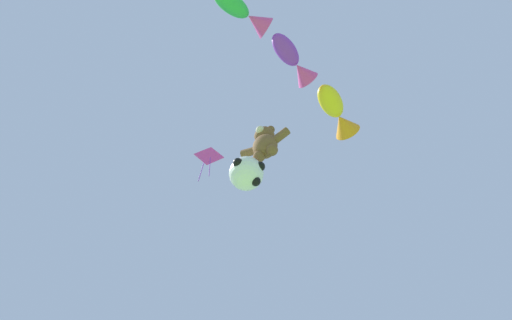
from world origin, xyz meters
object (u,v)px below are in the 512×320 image
diamond_kite (209,157)px  soccer_ball_kite (247,173)px  teddy_bear_kite (265,143)px  fish_kite_goldfin (337,113)px  fish_kite_emerald (244,13)px  fish_kite_violet (294,61)px

diamond_kite → soccer_ball_kite: bearing=-9.1°
teddy_bear_kite → soccer_ball_kite: (-0.67, -0.00, -1.42)m
teddy_bear_kite → fish_kite_goldfin: (2.58, 1.51, 2.77)m
fish_kite_emerald → diamond_kite: 5.74m
fish_kite_goldfin → diamond_kite: fish_kite_goldfin is taller
soccer_ball_kite → fish_kite_goldfin: fish_kite_goldfin is taller
fish_kite_violet → diamond_kite: 5.12m
fish_kite_emerald → diamond_kite: size_ratio=0.94×
fish_kite_violet → fish_kite_goldfin: bearing=78.3°
soccer_ball_kite → fish_kite_emerald: bearing=-61.7°
soccer_ball_kite → fish_kite_goldfin: bearing=24.9°
fish_kite_violet → soccer_ball_kite: bearing=156.3°
fish_kite_violet → diamond_kite: size_ratio=0.89×
teddy_bear_kite → fish_kite_emerald: size_ratio=0.79×
soccer_ball_kite → fish_kite_emerald: 6.21m
fish_kite_goldfin → soccer_ball_kite: bearing=-155.1°
fish_kite_violet → teddy_bear_kite: bearing=149.7°
soccer_ball_kite → fish_kite_goldfin: size_ratio=0.49×
teddy_bear_kite → fish_kite_violet: (2.03, -1.18, 2.84)m
fish_kite_violet → fish_kite_emerald: (-0.78, -2.36, 0.48)m
soccer_ball_kite → fish_kite_emerald: size_ratio=0.49×
fish_kite_goldfin → teddy_bear_kite: bearing=-149.8°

